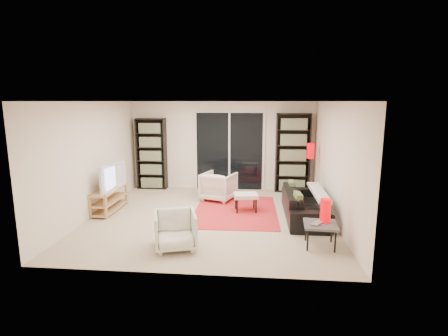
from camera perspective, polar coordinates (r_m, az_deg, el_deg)
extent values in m
plane|color=#B8A88D|center=(7.45, -2.15, -7.98)|extent=(5.00, 5.00, 0.00)
cube|color=white|center=(9.61, -0.28, 3.65)|extent=(5.00, 0.02, 2.40)
cube|color=white|center=(4.74, -6.13, -3.90)|extent=(5.00, 0.02, 2.40)
cube|color=white|center=(7.88, -20.57, 1.37)|extent=(0.02, 5.00, 2.40)
cube|color=white|center=(7.27, 17.73, 0.80)|extent=(0.02, 5.00, 2.40)
cube|color=white|center=(7.05, -2.29, 10.82)|extent=(5.00, 5.00, 0.02)
cube|color=white|center=(9.58, 0.89, 2.72)|extent=(1.92, 0.06, 2.16)
cube|color=black|center=(9.55, 0.87, 2.69)|extent=(1.80, 0.02, 2.10)
cube|color=white|center=(9.54, 0.87, 2.68)|extent=(0.05, 0.02, 2.10)
cube|color=black|center=(9.87, -11.73, 2.29)|extent=(0.80, 0.30, 1.95)
cube|color=#9E6332|center=(9.85, -11.76, 2.27)|extent=(0.70, 0.22, 1.85)
cube|color=black|center=(9.48, 11.14, 2.43)|extent=(0.90, 0.30, 2.10)
cube|color=#9E6332|center=(9.46, 11.15, 2.41)|extent=(0.80, 0.22, 2.00)
cube|color=tan|center=(8.14, -18.29, -3.38)|extent=(0.39, 1.23, 0.04)
cube|color=tan|center=(8.20, -18.20, -4.94)|extent=(0.39, 1.23, 0.03)
cube|color=tan|center=(8.25, -18.12, -6.21)|extent=(0.39, 1.23, 0.04)
cube|color=tan|center=(7.77, -21.01, -5.99)|extent=(0.05, 0.05, 0.50)
cube|color=tan|center=(8.77, -17.72, -3.89)|extent=(0.05, 0.05, 0.50)
cube|color=tan|center=(7.63, -18.74, -6.14)|extent=(0.05, 0.05, 0.50)
cube|color=tan|center=(8.65, -15.68, -3.99)|extent=(0.05, 0.05, 0.50)
imported|color=black|center=(8.06, -18.29, -1.27)|extent=(0.26, 1.00, 0.57)
cube|color=red|center=(7.82, 1.91, -7.01)|extent=(1.84, 2.46, 0.01)
imported|color=black|center=(7.50, 13.02, -5.75)|extent=(0.80, 2.04, 0.59)
imported|color=silver|center=(8.61, -0.88, -2.98)|extent=(0.95, 0.96, 0.69)
imported|color=silver|center=(5.90, -7.96, -10.03)|extent=(0.83, 0.84, 0.62)
cube|color=silver|center=(7.73, 3.58, -4.51)|extent=(0.57, 0.49, 0.08)
cylinder|color=black|center=(7.60, 2.15, -6.32)|extent=(0.04, 0.04, 0.32)
cylinder|color=black|center=(7.92, 1.94, -5.61)|extent=(0.04, 0.04, 0.32)
cylinder|color=black|center=(7.65, 5.25, -6.26)|extent=(0.04, 0.04, 0.32)
cylinder|color=black|center=(7.97, 4.92, -5.55)|extent=(0.04, 0.04, 0.32)
cube|color=#4C4B51|center=(6.10, 15.49, -8.92)|extent=(0.58, 0.58, 0.04)
cylinder|color=black|center=(5.95, 13.51, -11.31)|extent=(0.03, 0.03, 0.38)
cylinder|color=black|center=(6.35, 13.23, -9.85)|extent=(0.03, 0.03, 0.38)
cylinder|color=black|center=(6.00, 17.71, -11.34)|extent=(0.03, 0.03, 0.38)
cylinder|color=black|center=(6.39, 17.16, -9.90)|extent=(0.03, 0.03, 0.38)
imported|color=silver|center=(6.06, 15.41, -8.74)|extent=(0.34, 0.35, 0.02)
cylinder|color=#D10009|center=(6.15, 16.22, -6.67)|extent=(0.18, 0.18, 0.40)
cylinder|color=black|center=(9.08, 13.61, -4.71)|extent=(0.21, 0.21, 0.03)
cylinder|color=black|center=(8.96, 13.75, -1.57)|extent=(0.03, 0.03, 1.05)
cylinder|color=#D10009|center=(8.85, 13.95, 2.75)|extent=(0.19, 0.19, 0.38)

